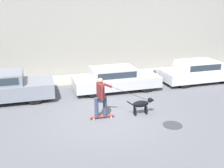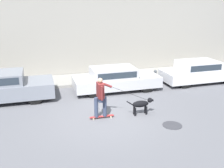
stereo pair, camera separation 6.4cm
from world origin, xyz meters
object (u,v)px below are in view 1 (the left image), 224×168
at_px(parked_car_0, 0,88).
at_px(fire_hydrant, 155,75).
at_px(parked_car_1, 115,79).
at_px(skateboarder, 101,96).
at_px(dog, 142,104).
at_px(parked_car_2, 199,72).

bearing_deg(parked_car_0, fire_hydrant, 6.47).
bearing_deg(parked_car_1, skateboarder, -116.38).
bearing_deg(dog, fire_hydrant, 59.38).
relative_size(parked_car_1, dog, 3.85).
relative_size(parked_car_0, parked_car_2, 1.07).
bearing_deg(dog, parked_car_1, 93.13).
xyz_separation_m(parked_car_2, skateboarder, (-6.43, -3.08, 0.33)).
bearing_deg(fire_hydrant, parked_car_2, -19.89).
relative_size(parked_car_2, dog, 3.83).
bearing_deg(fire_hydrant, parked_car_0, -174.14).
distance_m(parked_car_1, fire_hydrant, 2.73).
bearing_deg(skateboarder, dog, -2.40).
bearing_deg(dog, parked_car_2, 34.97).
height_order(skateboarder, fire_hydrant, skateboarder).
bearing_deg(fire_hydrant, parked_car_1, -162.37).
bearing_deg(parked_car_0, parked_car_2, 0.60).
relative_size(parked_car_1, fire_hydrant, 6.41).
relative_size(dog, skateboarder, 0.46).
bearing_deg(fire_hydrant, dog, -122.03).
height_order(parked_car_0, parked_car_1, parked_car_0).
relative_size(parked_car_0, fire_hydrant, 6.81).
height_order(parked_car_0, fire_hydrant, parked_car_0).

